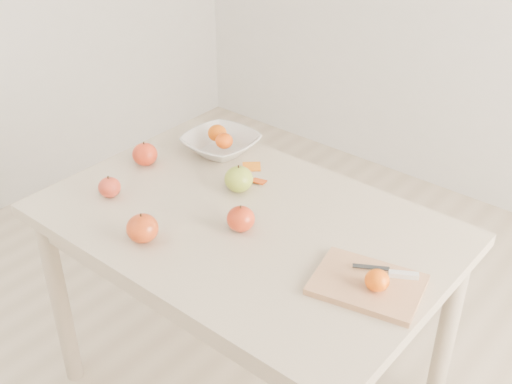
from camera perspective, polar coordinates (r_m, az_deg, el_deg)
The scene contains 14 objects.
table at distance 1.95m, azimuth -0.94°, elevation -4.82°, with size 1.20×0.80×0.75m.
cutting_board at distance 1.66m, azimuth 9.87°, elevation -8.11°, with size 0.27×0.20×0.02m, color tan.
board_tangerine at distance 1.62m, azimuth 10.71°, elevation -7.72°, with size 0.06×0.06×0.05m, color orange.
fruit_bowl at distance 2.24m, azimuth -3.14°, elevation 4.27°, with size 0.25×0.25×0.06m, color silver.
bowl_tangerine_near at distance 2.24m, azimuth -3.47°, elevation 5.26°, with size 0.07×0.07×0.06m, color #DA6707.
bowl_tangerine_far at distance 2.20m, azimuth -2.85°, elevation 4.57°, with size 0.06×0.06×0.05m, color #E34408.
orange_peel_a at distance 2.14m, azimuth -0.40°, elevation 2.17°, with size 0.06×0.04×0.00m, color orange.
orange_peel_b at distance 2.07m, azimuth 0.24°, elevation 0.91°, with size 0.04×0.04×0.00m, color #CA430E.
paring_knife at distance 1.69m, azimuth 12.53°, elevation -7.09°, with size 0.16×0.09×0.01m.
apple_green at distance 2.01m, azimuth -1.55°, elevation 1.16°, with size 0.09×0.09×0.08m, color olive.
apple_red_d at distance 2.03m, azimuth -12.90°, elevation 0.42°, with size 0.07×0.07×0.06m, color maroon.
apple_red_c at distance 1.81m, azimuth -10.06°, elevation -3.20°, with size 0.09×0.09×0.08m, color maroon.
apple_red_b at distance 2.18m, azimuth -9.85°, elevation 3.33°, with size 0.09×0.09×0.08m, color maroon.
apple_red_e at distance 1.83m, azimuth -1.36°, elevation -2.40°, with size 0.08×0.08×0.07m, color maroon.
Camera 1 is at (1.02, -1.18, 1.82)m, focal length 45.00 mm.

